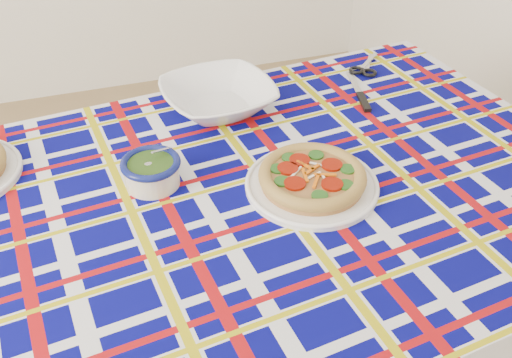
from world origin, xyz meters
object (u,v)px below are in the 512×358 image
object	(u,v)px
pesto_bowl	(151,169)
serving_bowl	(218,97)
main_focaccia_plate	(312,177)
dining_table	(239,224)

from	to	relation	value
pesto_bowl	serving_bowl	bearing A→B (deg)	49.88
main_focaccia_plate	serving_bowl	distance (m)	0.42
main_focaccia_plate	pesto_bowl	size ratio (longest dim) A/B	2.30
pesto_bowl	serving_bowl	world-z (taller)	pesto_bowl
main_focaccia_plate	serving_bowl	world-z (taller)	serving_bowl
main_focaccia_plate	pesto_bowl	bearing A→B (deg)	159.24
dining_table	main_focaccia_plate	distance (m)	0.20
dining_table	pesto_bowl	distance (m)	0.24
pesto_bowl	dining_table	bearing A→B (deg)	-32.04
dining_table	serving_bowl	distance (m)	0.41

